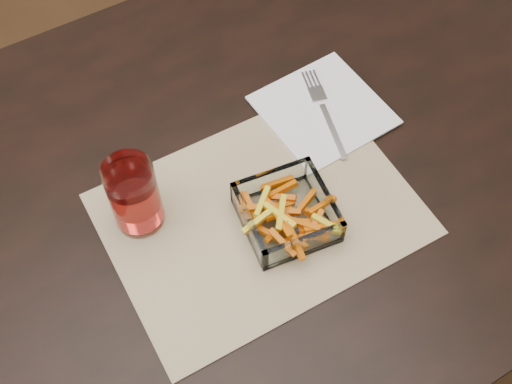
# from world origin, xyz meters

# --- Properties ---
(dining_table) EXTENTS (1.60, 0.90, 0.75)m
(dining_table) POSITION_xyz_m (0.00, 0.00, 0.66)
(dining_table) COLOR black
(dining_table) RESTS_ON ground
(placemat) EXTENTS (0.46, 0.34, 0.00)m
(placemat) POSITION_xyz_m (0.08, -0.08, 0.75)
(placemat) COLOR tan
(placemat) RESTS_ON dining_table
(glass_bowl) EXTENTS (0.14, 0.14, 0.05)m
(glass_bowl) POSITION_xyz_m (0.11, -0.11, 0.77)
(glass_bowl) COLOR white
(glass_bowl) RESTS_ON placemat
(tumbler) EXTENTS (0.07, 0.07, 0.13)m
(tumbler) POSITION_xyz_m (-0.07, 0.00, 0.81)
(tumbler) COLOR white
(tumbler) RESTS_ON placemat
(napkin) EXTENTS (0.20, 0.20, 0.00)m
(napkin) POSITION_xyz_m (0.28, 0.04, 0.76)
(napkin) COLOR white
(napkin) RESTS_ON placemat
(fork) EXTENTS (0.07, 0.19, 0.00)m
(fork) POSITION_xyz_m (0.28, 0.03, 0.76)
(fork) COLOR silver
(fork) RESTS_ON napkin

